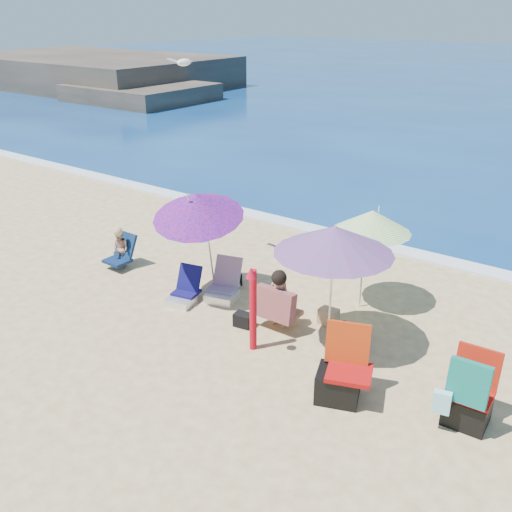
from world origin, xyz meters
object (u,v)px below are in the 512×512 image
Objects in this scene: umbrella_turquoise at (334,240)px; umbrella_blue at (197,205)px; umbrella_striped at (372,221)px; camp_chair_right at (468,399)px; chair_rainbow at (224,289)px; person_center at (278,300)px; seagull at (184,62)px; person_left at (120,249)px; furled_umbrella at (253,303)px; chair_navy at (184,294)px; camp_chair_left at (341,378)px.

umbrella_turquoise is 2.65m from umbrella_blue.
umbrella_striped is 1.75× the size of camp_chair_right.
person_center reaches higher than chair_rainbow.
umbrella_striped is 4.46m from seagull.
person_center is 1.19× the size of person_left.
camp_chair_right is 1.40× the size of seagull.
furled_umbrella is at bearing -24.72° from umbrella_blue.
umbrella_blue is 2.47× the size of person_left.
umbrella_turquoise is at bearing 5.07° from chair_navy.
person_left is (-5.60, 1.15, 0.09)m from camp_chair_left.
umbrella_turquoise reaches higher than camp_chair_left.
camp_chair_right is (4.60, -0.85, 0.18)m from chair_rainbow.
umbrella_striped is 2.21× the size of chair_rainbow.
camp_chair_right is 7.37m from seagull.
person_left is at bearing 168.41° from camp_chair_left.
seagull is (-6.20, 1.80, 3.55)m from camp_chair_right.
person_center is at bearing 179.27° from umbrella_turquoise.
umbrella_blue is 2.10× the size of camp_chair_left.
camp_chair_left is 1.18× the size of person_left.
camp_chair_left is (0.92, -2.63, -1.24)m from umbrella_striped.
camp_chair_left is at bearing -8.54° from furled_umbrella.
seagull is at bearing 50.62° from person_left.
umbrella_blue is at bearing -2.28° from person_left.
chair_navy is (-2.63, -1.85, -1.38)m from umbrella_striped.
umbrella_turquoise is at bearing 41.50° from furled_umbrella.
seagull is at bearing 163.79° from camp_chair_right.
umbrella_turquoise is 1.52m from furled_umbrella.
chair_rainbow is at bearing 168.69° from person_center.
chair_rainbow reaches higher than chair_navy.
camp_chair_left is at bearing -12.34° from chair_navy.
umbrella_turquoise is 2.23× the size of camp_chair_left.
furled_umbrella is at bearing -15.50° from chair_navy.
chair_rainbow is at bearing 172.99° from umbrella_turquoise.
umbrella_striped is at bearing 95.64° from umbrella_turquoise.
camp_chair_left is 5.71m from person_left.
person_left is (-2.52, -0.16, 0.21)m from chair_rainbow.
furled_umbrella is 4.79m from seagull.
seagull is at bearing 136.59° from umbrella_blue.
umbrella_turquoise is 2.83m from chair_rainbow.
umbrella_turquoise is 1.63m from umbrella_striped.
umbrella_blue reaches higher than person_center.
furled_umbrella is at bearing -36.43° from chair_rainbow.
person_left is at bearing 177.72° from umbrella_blue.
chair_rainbow is 2.53m from person_left.
person_left is (-2.05, 0.37, 0.23)m from chair_navy.
umbrella_blue is 2.08× the size of person_center.
furled_umbrella is 1.90m from chair_rainbow.
umbrella_blue is 1.63m from chair_navy.
umbrella_turquoise is 5.03m from person_left.
person_center is 4.69m from seagull.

